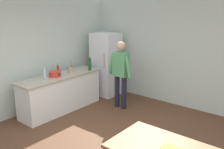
{
  "coord_description": "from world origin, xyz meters",
  "views": [
    {
      "loc": [
        2.67,
        -2.94,
        2.51
      ],
      "look_at": [
        -0.74,
        1.25,
        1.04
      ],
      "focal_mm": 40.07,
      "sensor_mm": 36.0,
      "label": 1
    }
  ],
  "objects_px": {
    "utensil_jar": "(71,70)",
    "bottle_water_clear": "(45,74)",
    "bottle_sauce_red": "(58,69)",
    "bottle_vinegar_tall": "(90,63)",
    "cooking_pot": "(55,74)",
    "bottle_wine_green": "(90,65)",
    "refrigerator": "(106,64)",
    "person": "(121,71)"
  },
  "relations": [
    {
      "from": "utensil_jar",
      "to": "bottle_water_clear",
      "type": "bearing_deg",
      "value": -92.86
    },
    {
      "from": "utensil_jar",
      "to": "bottle_sauce_red",
      "type": "xyz_separation_m",
      "value": [
        -0.23,
        -0.22,
        0.02
      ]
    },
    {
      "from": "utensil_jar",
      "to": "bottle_vinegar_tall",
      "type": "distance_m",
      "value": 0.66
    },
    {
      "from": "cooking_pot",
      "to": "bottle_wine_green",
      "type": "relative_size",
      "value": 1.18
    },
    {
      "from": "bottle_vinegar_tall",
      "to": "bottle_water_clear",
      "type": "xyz_separation_m",
      "value": [
        -0.09,
        -1.41,
        -0.01
      ]
    },
    {
      "from": "bottle_water_clear",
      "to": "bottle_vinegar_tall",
      "type": "bearing_deg",
      "value": 86.24
    },
    {
      "from": "cooking_pot",
      "to": "bottle_vinegar_tall",
      "type": "height_order",
      "value": "bottle_vinegar_tall"
    },
    {
      "from": "refrigerator",
      "to": "cooking_pot",
      "type": "xyz_separation_m",
      "value": [
        -0.12,
        -1.74,
        0.06
      ]
    },
    {
      "from": "person",
      "to": "bottle_water_clear",
      "type": "xyz_separation_m",
      "value": [
        -1.07,
        -1.47,
        0.05
      ]
    },
    {
      "from": "person",
      "to": "refrigerator",
      "type": "bearing_deg",
      "value": 149.77
    },
    {
      "from": "bottle_vinegar_tall",
      "to": "bottle_sauce_red",
      "type": "relative_size",
      "value": 1.33
    },
    {
      "from": "bottle_wine_green",
      "to": "bottle_vinegar_tall",
      "type": "bearing_deg",
      "value": 129.76
    },
    {
      "from": "refrigerator",
      "to": "bottle_sauce_red",
      "type": "bearing_deg",
      "value": -101.82
    },
    {
      "from": "person",
      "to": "bottle_wine_green",
      "type": "height_order",
      "value": "person"
    },
    {
      "from": "person",
      "to": "bottle_vinegar_tall",
      "type": "relative_size",
      "value": 5.31
    },
    {
      "from": "person",
      "to": "bottle_vinegar_tall",
      "type": "height_order",
      "value": "person"
    },
    {
      "from": "bottle_sauce_red",
      "to": "person",
      "type": "bearing_deg",
      "value": 36.48
    },
    {
      "from": "bottle_vinegar_tall",
      "to": "bottle_sauce_red",
      "type": "height_order",
      "value": "bottle_vinegar_tall"
    },
    {
      "from": "refrigerator",
      "to": "utensil_jar",
      "type": "xyz_separation_m",
      "value": [
        -0.08,
        -1.27,
        0.08
      ]
    },
    {
      "from": "cooking_pot",
      "to": "bottle_wine_green",
      "type": "distance_m",
      "value": 0.98
    },
    {
      "from": "bottle_water_clear",
      "to": "bottle_wine_green",
      "type": "bearing_deg",
      "value": 78.73
    },
    {
      "from": "refrigerator",
      "to": "bottle_wine_green",
      "type": "height_order",
      "value": "refrigerator"
    },
    {
      "from": "cooking_pot",
      "to": "bottle_sauce_red",
      "type": "distance_m",
      "value": 0.32
    },
    {
      "from": "cooking_pot",
      "to": "bottle_water_clear",
      "type": "relative_size",
      "value": 1.33
    },
    {
      "from": "utensil_jar",
      "to": "bottle_vinegar_tall",
      "type": "height_order",
      "value": "same"
    },
    {
      "from": "bottle_vinegar_tall",
      "to": "refrigerator",
      "type": "bearing_deg",
      "value": 87.4
    },
    {
      "from": "cooking_pot",
      "to": "bottle_vinegar_tall",
      "type": "distance_m",
      "value": 1.13
    },
    {
      "from": "bottle_water_clear",
      "to": "bottle_wine_green",
      "type": "xyz_separation_m",
      "value": [
        0.25,
        1.23,
        0.02
      ]
    },
    {
      "from": "person",
      "to": "cooking_pot",
      "type": "relative_size",
      "value": 4.25
    },
    {
      "from": "cooking_pot",
      "to": "bottle_water_clear",
      "type": "height_order",
      "value": "bottle_water_clear"
    },
    {
      "from": "utensil_jar",
      "to": "bottle_water_clear",
      "type": "xyz_separation_m",
      "value": [
        -0.04,
        -0.76,
        0.05
      ]
    },
    {
      "from": "person",
      "to": "bottle_wine_green",
      "type": "relative_size",
      "value": 5.0
    },
    {
      "from": "utensil_jar",
      "to": "bottle_sauce_red",
      "type": "relative_size",
      "value": 1.33
    },
    {
      "from": "person",
      "to": "bottle_wine_green",
      "type": "distance_m",
      "value": 0.86
    },
    {
      "from": "cooking_pot",
      "to": "bottle_sauce_red",
      "type": "height_order",
      "value": "bottle_sauce_red"
    },
    {
      "from": "bottle_vinegar_tall",
      "to": "bottle_water_clear",
      "type": "height_order",
      "value": "bottle_vinegar_tall"
    },
    {
      "from": "refrigerator",
      "to": "person",
      "type": "height_order",
      "value": "refrigerator"
    },
    {
      "from": "bottle_vinegar_tall",
      "to": "bottle_water_clear",
      "type": "distance_m",
      "value": 1.42
    },
    {
      "from": "refrigerator",
      "to": "bottle_sauce_red",
      "type": "height_order",
      "value": "refrigerator"
    },
    {
      "from": "bottle_wine_green",
      "to": "cooking_pot",
      "type": "bearing_deg",
      "value": -104.48
    },
    {
      "from": "bottle_sauce_red",
      "to": "bottle_wine_green",
      "type": "distance_m",
      "value": 0.82
    },
    {
      "from": "refrigerator",
      "to": "utensil_jar",
      "type": "relative_size",
      "value": 5.62
    }
  ]
}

